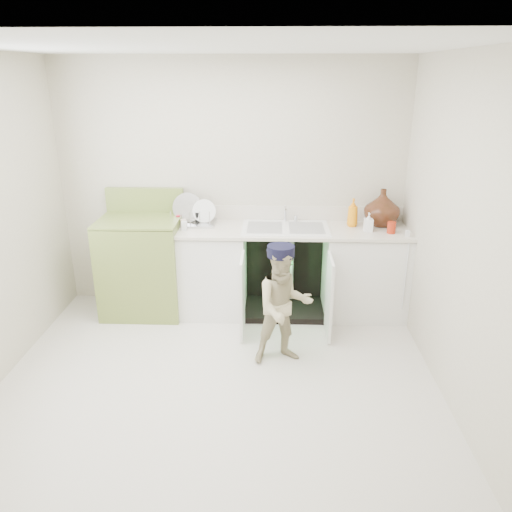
# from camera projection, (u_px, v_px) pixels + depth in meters

# --- Properties ---
(ground) EXTENTS (3.50, 3.50, 0.00)m
(ground) POSITION_uv_depth(u_px,v_px,m) (219.00, 375.00, 4.10)
(ground) COLOR beige
(ground) RESTS_ON ground
(room_shell) EXTENTS (6.00, 5.50, 1.26)m
(room_shell) POSITION_uv_depth(u_px,v_px,m) (215.00, 230.00, 3.66)
(room_shell) COLOR beige
(room_shell) RESTS_ON ground
(counter_run) EXTENTS (2.44, 1.02, 1.27)m
(counter_run) POSITION_uv_depth(u_px,v_px,m) (289.00, 267.00, 5.04)
(counter_run) COLOR silver
(counter_run) RESTS_ON ground
(avocado_stove) EXTENTS (0.79, 0.65, 1.23)m
(avocado_stove) POSITION_uv_depth(u_px,v_px,m) (143.00, 264.00, 5.05)
(avocado_stove) COLOR olive
(avocado_stove) RESTS_ON ground
(repair_worker) EXTENTS (0.58, 0.85, 1.04)m
(repair_worker) POSITION_uv_depth(u_px,v_px,m) (284.00, 305.00, 4.14)
(repair_worker) COLOR #C0B189
(repair_worker) RESTS_ON ground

